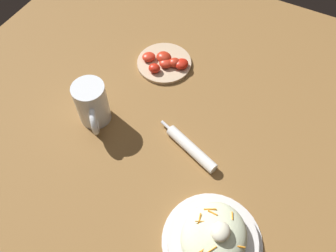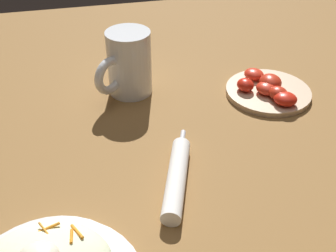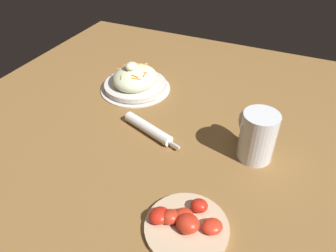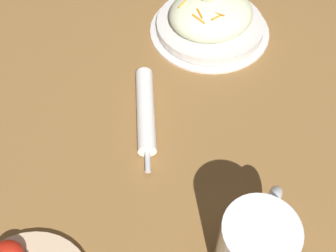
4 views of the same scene
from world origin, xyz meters
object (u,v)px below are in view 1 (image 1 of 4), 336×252
(napkin_roll, at_px, (191,148))
(salad_plate, at_px, (213,238))
(beer_mug, at_px, (93,105))
(tomato_plate, at_px, (165,62))

(napkin_roll, bearing_deg, salad_plate, -142.53)
(beer_mug, relative_size, tomato_plate, 0.76)
(beer_mug, height_order, napkin_roll, beer_mug)
(beer_mug, bearing_deg, napkin_roll, -84.42)
(salad_plate, distance_m, tomato_plate, 0.57)
(salad_plate, bearing_deg, beer_mug, 69.28)
(salad_plate, height_order, beer_mug, beer_mug)
(beer_mug, distance_m, tomato_plate, 0.29)
(salad_plate, relative_size, beer_mug, 1.78)
(tomato_plate, bearing_deg, beer_mug, 164.19)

